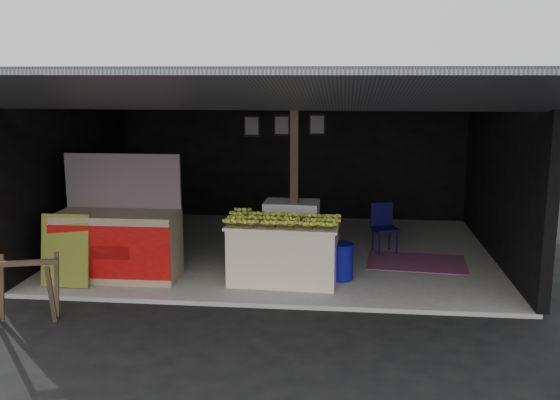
# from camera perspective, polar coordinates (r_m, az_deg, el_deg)

# --- Properties ---
(ground) EXTENTS (80.00, 80.00, 0.00)m
(ground) POSITION_cam_1_polar(r_m,az_deg,el_deg) (8.07, -2.01, -9.85)
(ground) COLOR black
(ground) RESTS_ON ground
(concrete_slab) EXTENTS (7.00, 5.00, 0.06)m
(concrete_slab) POSITION_cam_1_polar(r_m,az_deg,el_deg) (10.41, -0.09, -4.72)
(concrete_slab) COLOR gray
(concrete_slab) RESTS_ON ground
(shophouse) EXTENTS (7.40, 7.29, 3.02)m
(shophouse) POSITION_cam_1_polar(r_m,az_deg,el_deg) (10.34, 0.10, 6.85)
(shophouse) COLOR black
(shophouse) RESTS_ON ground
(banana_table) EXTENTS (1.58, 1.02, 0.85)m
(banana_table) POSITION_cam_1_polar(r_m,az_deg,el_deg) (8.78, 0.36, -4.72)
(banana_table) COLOR silver
(banana_table) RESTS_ON concrete_slab
(banana_pile) EXTENTS (1.45, 0.91, 0.17)m
(banana_pile) POSITION_cam_1_polar(r_m,az_deg,el_deg) (8.65, 0.36, -1.51)
(banana_pile) COLOR yellow
(banana_pile) RESTS_ON banana_table
(white_crate) EXTENTS (0.86, 0.60, 0.93)m
(white_crate) POSITION_cam_1_polar(r_m,az_deg,el_deg) (9.76, 1.06, -2.81)
(white_crate) COLOR white
(white_crate) RESTS_ON concrete_slab
(neighbor_stall) EXTENTS (1.71, 0.79, 1.75)m
(neighbor_stall) POSITION_cam_1_polar(r_m,az_deg,el_deg) (9.18, -14.55, -3.74)
(neighbor_stall) COLOR #998466
(neighbor_stall) RESTS_ON concrete_slab
(green_signboard) EXTENTS (0.67, 0.22, 0.99)m
(green_signboard) POSITION_cam_1_polar(r_m,az_deg,el_deg) (9.03, -19.05, -4.40)
(green_signboard) COLOR black
(green_signboard) RESTS_ON concrete_slab
(sawhorse) EXTENTS (0.85, 0.84, 0.77)m
(sawhorse) POSITION_cam_1_polar(r_m,az_deg,el_deg) (8.05, -22.25, -7.09)
(sawhorse) COLOR #443122
(sawhorse) RESTS_ON ground
(water_barrel) EXTENTS (0.34, 0.34, 0.49)m
(water_barrel) POSITION_cam_1_polar(r_m,az_deg,el_deg) (8.92, 5.62, -5.71)
(water_barrel) COLOR #0B0D81
(water_barrel) RESTS_ON concrete_slab
(plastic_chair) EXTENTS (0.48, 0.48, 0.80)m
(plastic_chair) POSITION_cam_1_polar(r_m,az_deg,el_deg) (10.34, 9.43, -2.13)
(plastic_chair) COLOR #0A0936
(plastic_chair) RESTS_ON concrete_slab
(magenta_rug) EXTENTS (1.58, 1.13, 0.01)m
(magenta_rug) POSITION_cam_1_polar(r_m,az_deg,el_deg) (9.93, 12.38, -5.58)
(magenta_rug) COLOR #6E1851
(magenta_rug) RESTS_ON concrete_slab
(picture_frames) EXTENTS (1.62, 0.04, 0.46)m
(picture_frames) POSITION_cam_1_polar(r_m,az_deg,el_deg) (12.44, 0.32, 6.85)
(picture_frames) COLOR black
(picture_frames) RESTS_ON shophouse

